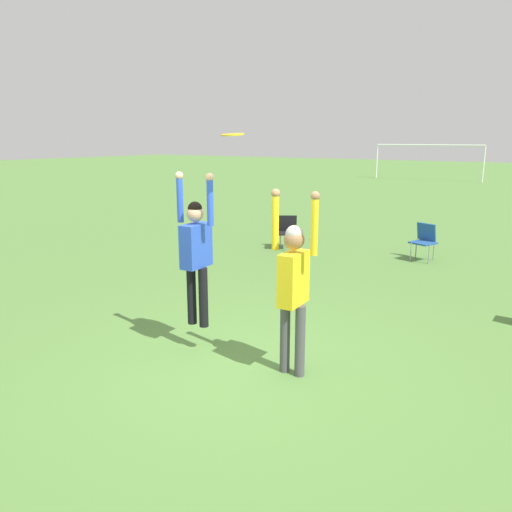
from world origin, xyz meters
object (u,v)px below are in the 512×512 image
at_px(person_defending, 293,279).
at_px(camping_chair_1, 424,239).
at_px(frisbee, 233,135).
at_px(person_jumping, 196,247).
at_px(camping_chair_0, 285,229).

height_order(person_defending, camping_chair_1, person_defending).
xyz_separation_m(person_defending, frisbee, (-0.73, -0.15, 1.61)).
distance_m(person_jumping, camping_chair_1, 6.85).
relative_size(person_defending, camping_chair_1, 2.59).
bearing_deg(person_defending, camping_chair_1, 179.48).
xyz_separation_m(frisbee, camping_chair_1, (0.42, 6.79, -2.27)).
bearing_deg(person_defending, person_jumping, -90.00).
bearing_deg(person_jumping, camping_chair_0, 17.09).
bearing_deg(camping_chair_1, person_jumping, 100.61).
bearing_deg(person_defending, frisbee, -81.54).
xyz_separation_m(person_jumping, frisbee, (0.65, -0.07, 1.39)).
relative_size(frisbee, camping_chair_0, 0.32).
bearing_deg(camping_chair_0, camping_chair_1, 158.48).
xyz_separation_m(frisbee, camping_chair_0, (-2.89, 6.13, -2.29)).
height_order(person_defending, frisbee, frisbee).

